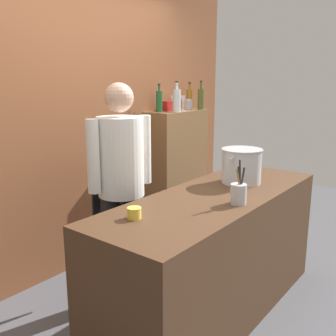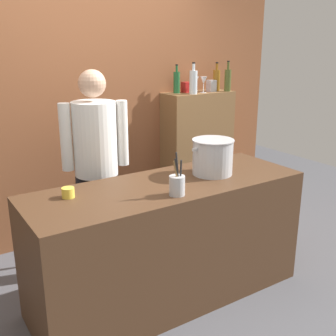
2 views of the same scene
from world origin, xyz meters
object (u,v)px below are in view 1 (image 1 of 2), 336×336
at_px(wine_bottle_amber, 190,99).
at_px(wine_glass_short, 172,100).
at_px(spice_tin_silver, 187,104).
at_px(wine_bottle_clear, 177,100).
at_px(stockpot_large, 242,166).
at_px(spice_tin_red, 167,106).
at_px(utensil_crock, 239,193).
at_px(chef, 121,179).
at_px(wine_glass_tall, 183,100).
at_px(wine_bottle_green, 159,101).
at_px(butter_jar, 134,213).
at_px(wine_bottle_olive, 201,99).

height_order(wine_bottle_amber, wine_glass_short, wine_bottle_amber).
bearing_deg(spice_tin_silver, wine_bottle_clear, -165.60).
distance_m(stockpot_large, spice_tin_silver, 1.51).
distance_m(wine_bottle_amber, spice_tin_silver, 0.12).
distance_m(wine_bottle_clear, spice_tin_red, 0.17).
height_order(utensil_crock, spice_tin_red, spice_tin_red).
xyz_separation_m(chef, spice_tin_silver, (1.56, 0.51, 0.44)).
xyz_separation_m(chef, wine_bottle_clear, (1.27, 0.43, 0.51)).
xyz_separation_m(chef, wine_glass_tall, (1.42, 0.46, 0.50)).
xyz_separation_m(wine_bottle_green, wine_glass_short, (0.26, 0.03, -0.00)).
relative_size(butter_jar, wine_bottle_olive, 0.26).
bearing_deg(wine_bottle_clear, butter_jar, -150.38).
distance_m(wine_bottle_olive, wine_glass_tall, 0.30).
bearing_deg(chef, spice_tin_silver, -148.72).
bearing_deg(wine_bottle_green, chef, -153.37).
distance_m(butter_jar, wine_bottle_olive, 2.41).
xyz_separation_m(utensil_crock, wine_bottle_clear, (1.08, 1.30, 0.50)).
xyz_separation_m(stockpot_large, utensil_crock, (-0.48, -0.23, -0.06)).
bearing_deg(spice_tin_red, butter_jar, -147.04).
xyz_separation_m(chef, wine_bottle_olive, (1.72, 0.43, 0.50)).
bearing_deg(spice_tin_silver, wine_glass_tall, -161.96).
bearing_deg(spice_tin_silver, spice_tin_red, 163.70).
bearing_deg(spice_tin_silver, wine_glass_short, 140.34).
bearing_deg(stockpot_large, spice_tin_silver, 52.06).
xyz_separation_m(utensil_crock, wine_bottle_amber, (1.47, 1.41, 0.49)).
bearing_deg(wine_glass_tall, butter_jar, -151.73).
bearing_deg(wine_bottle_olive, chef, -165.84).
bearing_deg(spice_tin_silver, butter_jar, -152.41).
height_order(chef, utensil_crock, chef).
height_order(chef, wine_bottle_amber, chef).
bearing_deg(wine_bottle_green, wine_bottle_amber, -5.22).
xyz_separation_m(wine_bottle_olive, wine_glass_tall, (-0.30, 0.03, -0.00)).
bearing_deg(wine_bottle_green, wine_glass_tall, -26.45).
relative_size(utensil_crock, wine_bottle_clear, 0.94).
bearing_deg(wine_bottle_olive, stockpot_large, -134.45).
xyz_separation_m(wine_glass_tall, spice_tin_silver, (0.14, 0.05, -0.06)).
height_order(wine_bottle_clear, wine_bottle_green, wine_bottle_clear).
bearing_deg(utensil_crock, wine_glass_short, 50.11).
bearing_deg(wine_bottle_amber, spice_tin_red, 173.04).
bearing_deg(wine_glass_tall, wine_bottle_clear, -169.13).
distance_m(utensil_crock, butter_jar, 0.70).
relative_size(wine_bottle_amber, spice_tin_red, 2.80).
distance_m(butter_jar, wine_bottle_amber, 2.40).
bearing_deg(spice_tin_red, wine_glass_tall, -45.04).
bearing_deg(butter_jar, wine_bottle_green, 34.99).
bearing_deg(butter_jar, wine_bottle_clear, 29.62).
bearing_deg(spice_tin_red, wine_bottle_olive, -19.71).
distance_m(spice_tin_silver, spice_tin_red, 0.28).
bearing_deg(wine_bottle_clear, stockpot_large, -119.33).
height_order(utensil_crock, wine_bottle_clear, wine_bottle_clear).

